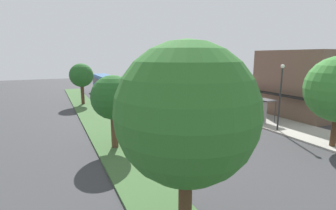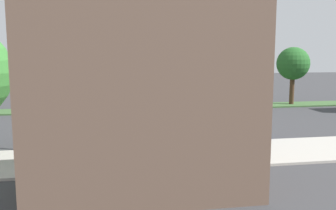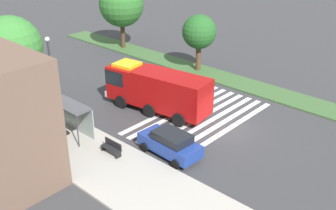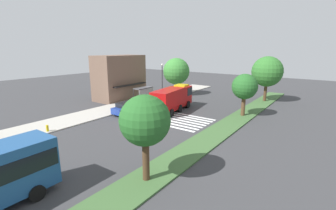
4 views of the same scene
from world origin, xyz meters
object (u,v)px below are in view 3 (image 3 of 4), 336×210
(bus_stop_shelter, at_px, (74,112))
(bench_near_shelter, at_px, (112,147))
(median_tree_west, at_px, (199,32))
(median_tree_center, at_px, (121,4))
(sidewalk_tree_center, at_px, (11,47))
(street_lamp, at_px, (51,70))
(fire_truck, at_px, (155,88))
(parked_car_mid, at_px, (170,143))

(bus_stop_shelter, distance_m, bench_near_shelter, 4.20)
(median_tree_west, relative_size, median_tree_center, 0.74)
(bench_near_shelter, distance_m, sidewalk_tree_center, 13.46)
(bus_stop_shelter, bearing_deg, bench_near_shelter, 179.99)
(street_lamp, height_order, median_tree_center, median_tree_center)
(fire_truck, xyz_separation_m, bench_near_shelter, (-2.63, 6.83, -1.37))
(bus_stop_shelter, xyz_separation_m, street_lamp, (3.74, -0.87, 1.96))
(bus_stop_shelter, distance_m, street_lamp, 4.31)
(median_tree_west, xyz_separation_m, median_tree_center, (11.35, 0.00, 1.14))
(fire_truck, xyz_separation_m, street_lamp, (5.10, 5.96, 1.89))
(street_lamp, xyz_separation_m, sidewalk_tree_center, (5.07, 0.40, 0.84))
(median_tree_center, bearing_deg, bench_near_shelter, 136.23)
(sidewalk_tree_center, relative_size, median_tree_center, 0.93)
(parked_car_mid, xyz_separation_m, median_tree_center, (19.78, -13.59, 4.31))
(fire_truck, relative_size, sidewalk_tree_center, 1.30)
(fire_truck, bearing_deg, median_tree_center, -41.28)
(fire_truck, distance_m, sidewalk_tree_center, 12.31)
(parked_car_mid, bearing_deg, median_tree_center, -32.00)
(street_lamp, bearing_deg, bench_near_shelter, 173.61)
(bench_near_shelter, height_order, street_lamp, street_lamp)
(bench_near_shelter, height_order, sidewalk_tree_center, sidewalk_tree_center)
(bench_near_shelter, bearing_deg, bus_stop_shelter, -0.01)
(street_lamp, bearing_deg, median_tree_west, -97.87)
(fire_truck, distance_m, street_lamp, 8.07)
(parked_car_mid, height_order, bench_near_shelter, parked_car_mid)
(fire_truck, bearing_deg, bus_stop_shelter, 70.74)
(bench_near_shelter, bearing_deg, street_lamp, -6.39)
(bus_stop_shelter, relative_size, sidewalk_tree_center, 0.49)
(street_lamp, bearing_deg, parked_car_mid, -170.33)
(street_lamp, height_order, sidewalk_tree_center, sidewalk_tree_center)
(parked_car_mid, distance_m, sidewalk_tree_center, 16.23)
(fire_truck, height_order, median_tree_west, median_tree_west)
(bus_stop_shelter, bearing_deg, sidewalk_tree_center, -3.03)
(fire_truck, height_order, median_tree_center, median_tree_center)
(parked_car_mid, relative_size, median_tree_west, 0.79)
(fire_truck, height_order, street_lamp, street_lamp)
(fire_truck, bearing_deg, street_lamp, 41.50)
(parked_car_mid, height_order, bus_stop_shelter, bus_stop_shelter)
(fire_truck, relative_size, median_tree_center, 1.21)
(sidewalk_tree_center, bearing_deg, median_tree_center, -75.25)
(parked_car_mid, bearing_deg, street_lamp, 12.15)
(bus_stop_shelter, bearing_deg, street_lamp, -13.05)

